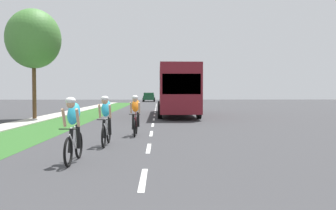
{
  "coord_description": "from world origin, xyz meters",
  "views": [
    {
      "loc": [
        0.3,
        -1.32,
        1.69
      ],
      "look_at": [
        0.85,
        18.79,
        0.95
      ],
      "focal_mm": 36.95,
      "sensor_mm": 36.0,
      "label": 1
    }
  ],
  "objects_px": {
    "suv_silver": "(167,97)",
    "street_tree_near": "(34,39)",
    "sedan_white": "(167,100)",
    "cyclist_trailing": "(106,120)",
    "pickup_dark_green": "(149,97)",
    "cyclist_distant": "(135,115)",
    "cyclist_lead": "(73,129)",
    "bus_maroon": "(176,89)"
  },
  "relations": [
    {
      "from": "street_tree_near",
      "to": "sedan_white",
      "type": "bearing_deg",
      "value": 66.2
    },
    {
      "from": "sedan_white",
      "to": "suv_silver",
      "type": "distance_m",
      "value": 10.65
    },
    {
      "from": "cyclist_distant",
      "to": "sedan_white",
      "type": "relative_size",
      "value": 0.4
    },
    {
      "from": "suv_silver",
      "to": "street_tree_near",
      "type": "relative_size",
      "value": 0.68
    },
    {
      "from": "street_tree_near",
      "to": "pickup_dark_green",
      "type": "bearing_deg",
      "value": 81.79
    },
    {
      "from": "bus_maroon",
      "to": "suv_silver",
      "type": "distance_m",
      "value": 26.6
    },
    {
      "from": "cyclist_trailing",
      "to": "cyclist_distant",
      "type": "distance_m",
      "value": 2.68
    },
    {
      "from": "cyclist_lead",
      "to": "pickup_dark_green",
      "type": "bearing_deg",
      "value": 89.71
    },
    {
      "from": "suv_silver",
      "to": "cyclist_distant",
      "type": "bearing_deg",
      "value": -93.12
    },
    {
      "from": "sedan_white",
      "to": "pickup_dark_green",
      "type": "relative_size",
      "value": 0.84
    },
    {
      "from": "pickup_dark_green",
      "to": "street_tree_near",
      "type": "relative_size",
      "value": 0.74
    },
    {
      "from": "suv_silver",
      "to": "street_tree_near",
      "type": "height_order",
      "value": "street_tree_near"
    },
    {
      "from": "cyclist_trailing",
      "to": "sedan_white",
      "type": "relative_size",
      "value": 0.4
    },
    {
      "from": "cyclist_lead",
      "to": "cyclist_trailing",
      "type": "height_order",
      "value": "same"
    },
    {
      "from": "cyclist_distant",
      "to": "suv_silver",
      "type": "distance_m",
      "value": 38.93
    },
    {
      "from": "cyclist_lead",
      "to": "cyclist_distant",
      "type": "relative_size",
      "value": 1.0
    },
    {
      "from": "cyclist_trailing",
      "to": "bus_maroon",
      "type": "height_order",
      "value": "bus_maroon"
    },
    {
      "from": "sedan_white",
      "to": "cyclist_distant",
      "type": "bearing_deg",
      "value": -93.91
    },
    {
      "from": "pickup_dark_green",
      "to": "cyclist_lead",
      "type": "bearing_deg",
      "value": -90.29
    },
    {
      "from": "cyclist_distant",
      "to": "pickup_dark_green",
      "type": "height_order",
      "value": "pickup_dark_green"
    },
    {
      "from": "bus_maroon",
      "to": "pickup_dark_green",
      "type": "bearing_deg",
      "value": 94.72
    },
    {
      "from": "pickup_dark_green",
      "to": "street_tree_near",
      "type": "distance_m",
      "value": 42.28
    },
    {
      "from": "cyclist_lead",
      "to": "cyclist_distant",
      "type": "xyz_separation_m",
      "value": [
        1.14,
        5.25,
        0.0
      ]
    },
    {
      "from": "cyclist_distant",
      "to": "suv_silver",
      "type": "bearing_deg",
      "value": 86.88
    },
    {
      "from": "cyclist_trailing",
      "to": "pickup_dark_green",
      "type": "relative_size",
      "value": 0.34
    },
    {
      "from": "sedan_white",
      "to": "street_tree_near",
      "type": "xyz_separation_m",
      "value": [
        -8.8,
        -19.95,
        4.24
      ]
    },
    {
      "from": "cyclist_lead",
      "to": "pickup_dark_green",
      "type": "distance_m",
      "value": 55.17
    },
    {
      "from": "cyclist_lead",
      "to": "bus_maroon",
      "type": "xyz_separation_m",
      "value": [
        3.38,
        17.54,
        1.17
      ]
    },
    {
      "from": "cyclist_lead",
      "to": "bus_maroon",
      "type": "distance_m",
      "value": 17.91
    },
    {
      "from": "suv_silver",
      "to": "sedan_white",
      "type": "bearing_deg",
      "value": -91.02
    },
    {
      "from": "cyclist_trailing",
      "to": "pickup_dark_green",
      "type": "bearing_deg",
      "value": 90.11
    },
    {
      "from": "bus_maroon",
      "to": "suv_silver",
      "type": "height_order",
      "value": "bus_maroon"
    },
    {
      "from": "pickup_dark_green",
      "to": "sedan_white",
      "type": "bearing_deg",
      "value": -82.67
    },
    {
      "from": "cyclist_trailing",
      "to": "bus_maroon",
      "type": "xyz_separation_m",
      "value": [
        3.01,
        14.87,
        1.17
      ]
    },
    {
      "from": "pickup_dark_green",
      "to": "cyclist_trailing",
      "type": "bearing_deg",
      "value": -89.89
    },
    {
      "from": "cyclist_distant",
      "to": "street_tree_near",
      "type": "xyz_separation_m",
      "value": [
        -6.87,
        8.28,
        4.2
      ]
    },
    {
      "from": "cyclist_trailing",
      "to": "sedan_white",
      "type": "xyz_separation_m",
      "value": [
        2.69,
        30.81,
        -0.04
      ]
    },
    {
      "from": "sedan_white",
      "to": "cyclist_trailing",
      "type": "bearing_deg",
      "value": -94.99
    },
    {
      "from": "cyclist_trailing",
      "to": "pickup_dark_green",
      "type": "height_order",
      "value": "pickup_dark_green"
    },
    {
      "from": "cyclist_distant",
      "to": "bus_maroon",
      "type": "distance_m",
      "value": 12.55
    },
    {
      "from": "pickup_dark_green",
      "to": "cyclist_distant",
      "type": "bearing_deg",
      "value": -89.01
    },
    {
      "from": "bus_maroon",
      "to": "suv_silver",
      "type": "xyz_separation_m",
      "value": [
        -0.13,
        26.58,
        -1.03
      ]
    }
  ]
}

